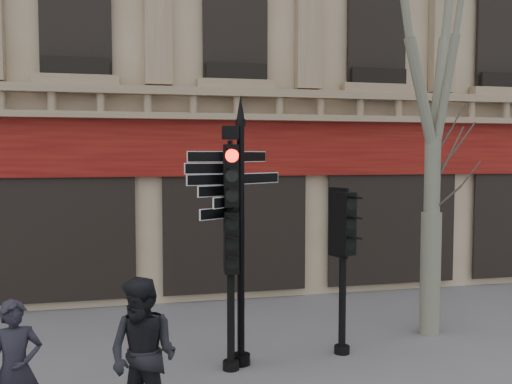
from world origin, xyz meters
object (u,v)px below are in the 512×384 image
at_px(fingerpost, 241,185).
at_px(traffic_signal_main, 231,217).
at_px(traffic_signal_secondary, 343,241).
at_px(pedestrian_a, 16,370).
at_px(pedestrian_b, 143,356).

relative_size(fingerpost, traffic_signal_main, 1.13).
relative_size(fingerpost, traffic_signal_secondary, 1.56).
xyz_separation_m(fingerpost, pedestrian_a, (-3.14, -1.79, -2.10)).
bearing_deg(traffic_signal_secondary, fingerpost, 164.15).
distance_m(traffic_signal_secondary, pedestrian_a, 5.42).
distance_m(fingerpost, pedestrian_a, 4.18).
distance_m(traffic_signal_main, pedestrian_a, 3.71).
bearing_deg(traffic_signal_main, traffic_signal_secondary, 13.47).
relative_size(fingerpost, pedestrian_a, 2.58).
bearing_deg(traffic_signal_main, pedestrian_b, -123.88).
xyz_separation_m(pedestrian_a, pedestrian_b, (1.51, -0.17, 0.11)).
height_order(traffic_signal_main, pedestrian_b, traffic_signal_main).
distance_m(fingerpost, pedestrian_b, 3.24).
xyz_separation_m(fingerpost, traffic_signal_main, (-0.20, -0.19, -0.50)).
bearing_deg(fingerpost, pedestrian_a, -172.52).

